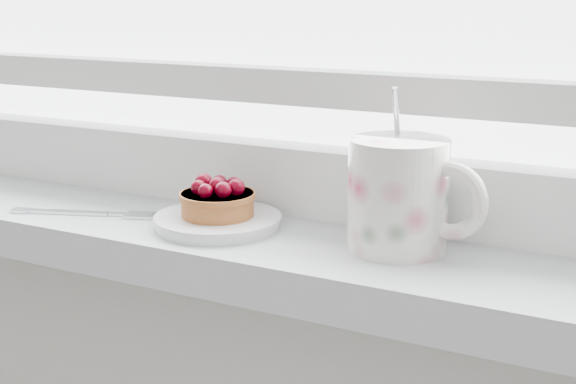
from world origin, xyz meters
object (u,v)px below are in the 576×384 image
Objects in this scene: saucer at (218,221)px; raspberry_tart at (217,199)px; fork at (94,213)px; floral_mug at (401,193)px.

saucer is 1.68× the size of raspberry_tart.
fork is at bearing -170.87° from raspberry_tart.
fork is (-0.14, -0.02, -0.00)m from saucer.
floral_mug is (0.18, 0.02, 0.02)m from raspberry_tart.
saucer reaches higher than fork.
floral_mug is at bearing 5.58° from raspberry_tart.
floral_mug is 0.32m from fork.
raspberry_tart is 0.42× the size of fork.
raspberry_tart is at bearing -174.42° from floral_mug.
saucer is 0.87× the size of floral_mug.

